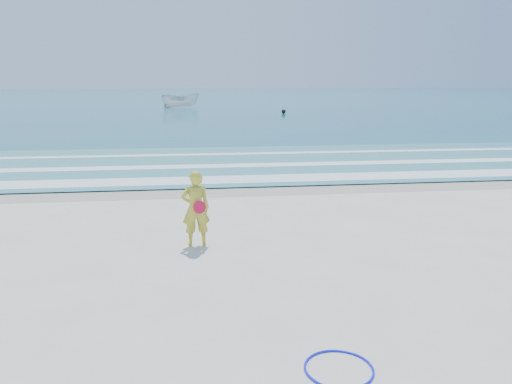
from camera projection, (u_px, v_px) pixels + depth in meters
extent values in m
plane|color=silver|center=(257.00, 314.00, 7.59)|extent=(400.00, 400.00, 0.00)
cube|color=#B2A893|center=(222.00, 189.00, 16.30)|extent=(400.00, 2.40, 0.00)
cube|color=#19727F|center=(195.00, 96.00, 109.18)|extent=(400.00, 190.00, 0.04)
cube|color=#59B7AD|center=(214.00, 163.00, 21.12)|extent=(400.00, 10.00, 0.01)
cube|color=white|center=(219.00, 180.00, 17.54)|extent=(400.00, 1.40, 0.01)
cube|color=white|center=(215.00, 166.00, 20.35)|extent=(400.00, 0.90, 0.01)
cube|color=white|center=(212.00, 154.00, 23.54)|extent=(400.00, 0.60, 0.01)
torus|color=#0D18F6|center=(339.00, 369.00, 6.13)|extent=(0.96, 0.96, 0.03)
imported|color=silver|center=(180.00, 100.00, 63.01)|extent=(4.99, 2.54, 1.84)
sphere|color=black|center=(284.00, 111.00, 51.92)|extent=(0.45, 0.45, 0.45)
imported|color=gold|center=(196.00, 208.00, 10.58)|extent=(0.63, 0.44, 1.64)
cylinder|color=red|center=(200.00, 207.00, 10.40)|extent=(0.27, 0.08, 0.27)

